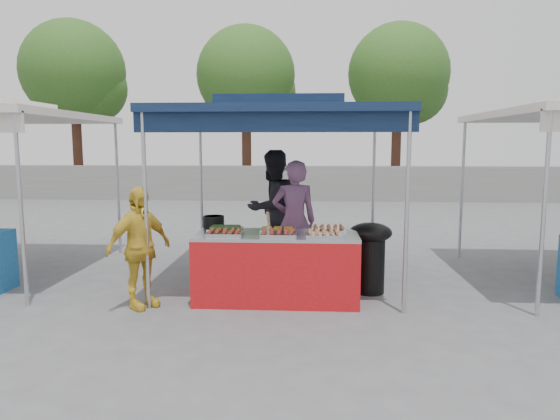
# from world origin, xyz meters

# --- Properties ---
(ground_plane) EXTENTS (80.00, 80.00, 0.00)m
(ground_plane) POSITION_xyz_m (0.00, 0.00, 0.00)
(ground_plane) COLOR #555658
(back_wall) EXTENTS (40.00, 0.25, 1.20)m
(back_wall) POSITION_xyz_m (0.00, 11.00, 0.60)
(back_wall) COLOR slate
(back_wall) RESTS_ON ground_plane
(main_canopy) EXTENTS (3.20, 3.20, 2.57)m
(main_canopy) POSITION_xyz_m (0.00, 0.97, 2.37)
(main_canopy) COLOR #B2B3B9
(main_canopy) RESTS_ON ground_plane
(tree_0) EXTENTS (3.84, 3.84, 6.59)m
(tree_0) POSITION_xyz_m (-8.41, 12.78, 4.51)
(tree_0) COLOR #3D2217
(tree_0) RESTS_ON ground_plane
(tree_1) EXTENTS (3.73, 3.71, 6.38)m
(tree_1) POSITION_xyz_m (-1.89, 13.13, 4.36)
(tree_1) COLOR #3D2217
(tree_1) RESTS_ON ground_plane
(tree_2) EXTENTS (3.76, 3.75, 6.44)m
(tree_2) POSITION_xyz_m (3.84, 13.33, 4.41)
(tree_2) COLOR #3D2217
(tree_2) RESTS_ON ground_plane
(vendor_table) EXTENTS (2.00, 0.80, 0.85)m
(vendor_table) POSITION_xyz_m (0.00, -0.10, 0.43)
(vendor_table) COLOR red
(vendor_table) RESTS_ON ground_plane
(food_tray_fl) EXTENTS (0.42, 0.30, 0.07)m
(food_tray_fl) POSITION_xyz_m (-0.60, -0.33, 0.88)
(food_tray_fl) COLOR silver
(food_tray_fl) RESTS_ON vendor_table
(food_tray_fm) EXTENTS (0.42, 0.30, 0.07)m
(food_tray_fm) POSITION_xyz_m (0.04, -0.34, 0.88)
(food_tray_fm) COLOR silver
(food_tray_fm) RESTS_ON vendor_table
(food_tray_fr) EXTENTS (0.42, 0.30, 0.07)m
(food_tray_fr) POSITION_xyz_m (0.57, -0.34, 0.88)
(food_tray_fr) COLOR silver
(food_tray_fr) RESTS_ON vendor_table
(food_tray_bl) EXTENTS (0.42, 0.30, 0.07)m
(food_tray_bl) POSITION_xyz_m (-0.65, -0.03, 0.88)
(food_tray_bl) COLOR silver
(food_tray_bl) RESTS_ON vendor_table
(food_tray_bm) EXTENTS (0.42, 0.30, 0.07)m
(food_tray_bm) POSITION_xyz_m (0.01, -0.04, 0.88)
(food_tray_bm) COLOR silver
(food_tray_bm) RESTS_ON vendor_table
(food_tray_br) EXTENTS (0.42, 0.30, 0.07)m
(food_tray_br) POSITION_xyz_m (0.64, 0.01, 0.88)
(food_tray_br) COLOR silver
(food_tray_br) RESTS_ON vendor_table
(cooking_pot) EXTENTS (0.27, 0.27, 0.16)m
(cooking_pot) POSITION_xyz_m (-0.85, 0.26, 0.93)
(cooking_pot) COLOR black
(cooking_pot) RESTS_ON vendor_table
(skewer_cup) EXTENTS (0.08, 0.08, 0.10)m
(skewer_cup) POSITION_xyz_m (-0.09, -0.28, 0.90)
(skewer_cup) COLOR #B2B3B9
(skewer_cup) RESTS_ON vendor_table
(wok_burner) EXTENTS (0.56, 0.56, 0.93)m
(wok_burner) POSITION_xyz_m (1.20, 0.31, 0.55)
(wok_burner) COLOR black
(wok_burner) RESTS_ON ground_plane
(crate_left) EXTENTS (0.56, 0.39, 0.33)m
(crate_left) POSITION_xyz_m (-0.43, 0.52, 0.17)
(crate_left) COLOR #133A9A
(crate_left) RESTS_ON ground_plane
(crate_right) EXTENTS (0.44, 0.31, 0.27)m
(crate_right) POSITION_xyz_m (0.36, 0.46, 0.13)
(crate_right) COLOR #133A9A
(crate_right) RESTS_ON ground_plane
(crate_stacked) EXTENTS (0.43, 0.30, 0.26)m
(crate_stacked) POSITION_xyz_m (0.36, 0.46, 0.39)
(crate_stacked) COLOR #133A9A
(crate_stacked) RESTS_ON crate_right
(vendor_woman) EXTENTS (0.69, 0.51, 1.72)m
(vendor_woman) POSITION_xyz_m (0.19, 0.84, 0.86)
(vendor_woman) COLOR #82537A
(vendor_woman) RESTS_ON ground_plane
(helper_man) EXTENTS (1.14, 1.13, 1.86)m
(helper_man) POSITION_xyz_m (-0.19, 1.71, 0.93)
(helper_man) COLOR black
(helper_man) RESTS_ON ground_plane
(customer_person) EXTENTS (0.80, 0.89, 1.45)m
(customer_person) POSITION_xyz_m (-1.60, -0.47, 0.73)
(customer_person) COLOR gold
(customer_person) RESTS_ON ground_plane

